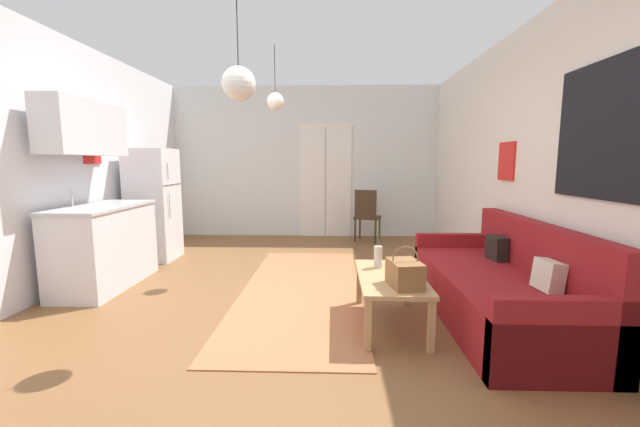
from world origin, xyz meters
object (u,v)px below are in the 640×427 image
at_px(handbag, 405,273).
at_px(pendant_lamp_far, 275,101).
at_px(pendant_lamp_near, 239,84).
at_px(coffee_table, 390,281).
at_px(refrigerator, 154,205).
at_px(couch, 502,289).
at_px(bamboo_vase, 378,257).
at_px(accent_chair, 367,214).

bearing_deg(handbag, pendant_lamp_far, 124.34).
height_order(handbag, pendant_lamp_near, pendant_lamp_near).
distance_m(coffee_table, refrigerator, 3.76).
height_order(handbag, pendant_lamp_far, pendant_lamp_far).
relative_size(couch, pendant_lamp_near, 2.41).
relative_size(bamboo_vase, pendant_lamp_near, 0.46).
relative_size(accent_chair, pendant_lamp_far, 1.22).
distance_m(coffee_table, bamboo_vase, 0.30).
bearing_deg(refrigerator, handbag, -38.26).
height_order(couch, refrigerator, refrigerator).
bearing_deg(coffee_table, pendant_lamp_near, -171.42).
bearing_deg(couch, refrigerator, 153.49).
distance_m(pendant_lamp_near, pendant_lamp_far, 1.75).
xyz_separation_m(coffee_table, handbag, (0.07, -0.28, 0.16)).
relative_size(couch, handbag, 6.34).
bearing_deg(pendant_lamp_near, coffee_table, 8.58).
relative_size(bamboo_vase, pendant_lamp_far, 0.56).
xyz_separation_m(couch, refrigerator, (-4.06, 2.02, 0.51)).
distance_m(couch, pendant_lamp_far, 3.20).
bearing_deg(pendant_lamp_far, bamboo_vase, -49.79).
bearing_deg(refrigerator, bamboo_vase, -33.03).
relative_size(bamboo_vase, accent_chair, 0.46).
relative_size(coffee_table, refrigerator, 0.66).
bearing_deg(handbag, couch, 24.58).
distance_m(handbag, pendant_lamp_far, 2.73).
xyz_separation_m(bamboo_vase, accent_chair, (0.18, 3.23, -0.04)).
bearing_deg(handbag, accent_chair, 89.50).
xyz_separation_m(handbag, pendant_lamp_near, (-1.28, 0.10, 1.44)).
distance_m(bamboo_vase, handbag, 0.55).
bearing_deg(coffee_table, accent_chair, 88.38).
height_order(couch, coffee_table, couch).
distance_m(coffee_table, pendant_lamp_near, 2.02).
xyz_separation_m(coffee_table, refrigerator, (-3.05, 2.17, 0.41)).
distance_m(coffee_table, accent_chair, 3.47).
distance_m(accent_chair, pendant_lamp_near, 4.15).
bearing_deg(refrigerator, accent_chair, 22.39).
bearing_deg(pendant_lamp_near, handbag, -4.47).
distance_m(refrigerator, accent_chair, 3.42).
distance_m(couch, refrigerator, 4.56).
bearing_deg(pendant_lamp_near, pendant_lamp_far, 89.32).
distance_m(bamboo_vase, pendant_lamp_near, 1.89).
xyz_separation_m(pendant_lamp_near, pendant_lamp_far, (0.02, 1.74, 0.13)).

